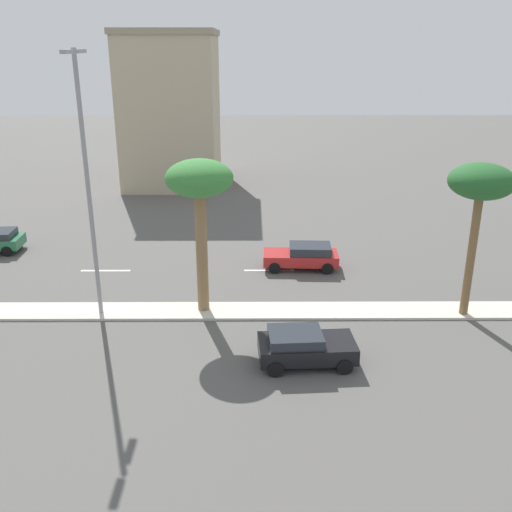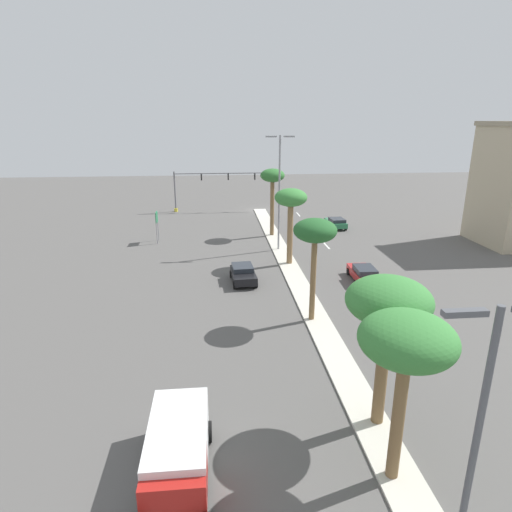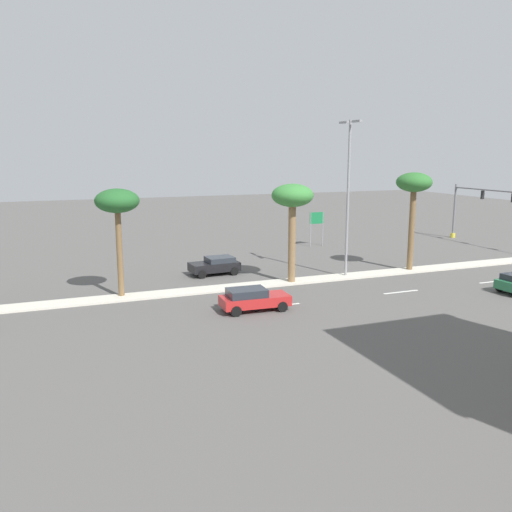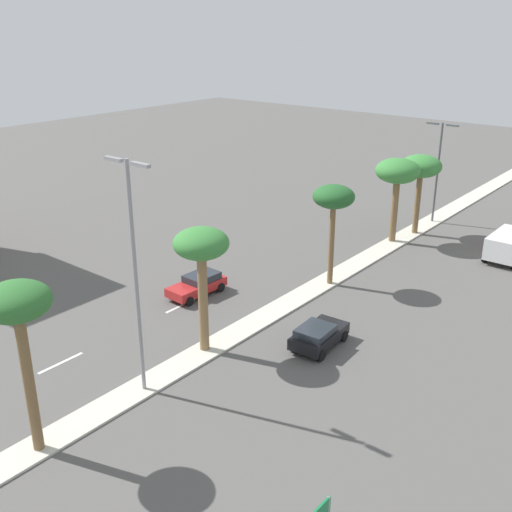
% 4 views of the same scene
% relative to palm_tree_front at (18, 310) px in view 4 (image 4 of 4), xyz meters
% --- Properties ---
extents(ground_plane, '(160.00, 160.00, 0.00)m').
position_rel_palm_tree_front_xyz_m(ground_plane, '(-0.14, 19.87, -6.81)').
color(ground_plane, '#565451').
extents(median_curb, '(1.80, 91.38, 0.12)m').
position_rel_palm_tree_front_xyz_m(median_curb, '(-0.14, 30.02, -6.75)').
color(median_curb, beige).
rests_on(median_curb, ground).
extents(lane_stripe_mid, '(0.20, 2.80, 0.01)m').
position_rel_palm_tree_front_xyz_m(lane_stripe_mid, '(-5.48, 4.82, -6.80)').
color(lane_stripe_mid, silver).
rests_on(lane_stripe_mid, ground).
extents(lane_stripe_front, '(0.20, 2.80, 0.01)m').
position_rel_palm_tree_front_xyz_m(lane_stripe_front, '(-5.48, 14.08, -6.80)').
color(lane_stripe_front, silver).
rests_on(lane_stripe_front, ground).
extents(palm_tree_front, '(2.83, 2.83, 7.87)m').
position_rel_palm_tree_front_xyz_m(palm_tree_front, '(0.00, 0.00, 0.00)').
color(palm_tree_front, brown).
rests_on(palm_tree_front, median_curb).
extents(palm_tree_trailing, '(3.04, 3.04, 7.21)m').
position_rel_palm_tree_front_xyz_m(palm_tree_trailing, '(-0.28, 10.81, -0.65)').
color(palm_tree_trailing, olive).
rests_on(palm_tree_trailing, median_curb).
extents(palm_tree_near, '(2.87, 2.87, 7.13)m').
position_rel_palm_tree_front_xyz_m(palm_tree_near, '(0.26, 23.11, -0.56)').
color(palm_tree_near, brown).
rests_on(palm_tree_near, median_curb).
extents(palm_tree_right, '(3.65, 3.65, 7.01)m').
position_rel_palm_tree_front_xyz_m(palm_tree_right, '(-0.42, 33.91, -0.86)').
color(palm_tree_right, brown).
rests_on(palm_tree_right, median_curb).
extents(palm_tree_rear, '(3.47, 3.47, 6.88)m').
position_rel_palm_tree_front_xyz_m(palm_tree_rear, '(0.16, 37.05, -0.93)').
color(palm_tree_rear, brown).
rests_on(palm_tree_rear, median_curb).
extents(street_lamp_near, '(2.90, 0.24, 11.80)m').
position_rel_palm_tree_front_xyz_m(street_lamp_near, '(0.08, 5.97, 0.08)').
color(street_lamp_near, gray).
rests_on(street_lamp_near, median_curb).
extents(street_lamp_outboard, '(2.90, 0.24, 9.02)m').
position_rel_palm_tree_front_xyz_m(street_lamp_outboard, '(-0.02, 41.14, -1.35)').
color(street_lamp_outboard, '#515459').
rests_on(street_lamp_outboard, median_curb).
extents(sedan_red_far, '(2.05, 4.27, 1.40)m').
position_rel_palm_tree_front_xyz_m(sedan_red_far, '(-5.85, 16.03, -6.06)').
color(sedan_red_far, red).
rests_on(sedan_red_far, ground).
extents(sedan_black_right, '(2.24, 3.95, 1.40)m').
position_rel_palm_tree_front_xyz_m(sedan_black_right, '(4.50, 15.22, -6.05)').
color(sedan_black_right, black).
rests_on(sedan_black_right, ground).
extents(box_truck, '(2.55, 5.91, 2.14)m').
position_rel_palm_tree_front_xyz_m(box_truck, '(8.43, 36.32, -5.59)').
color(box_truck, '#B21E19').
rests_on(box_truck, ground).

